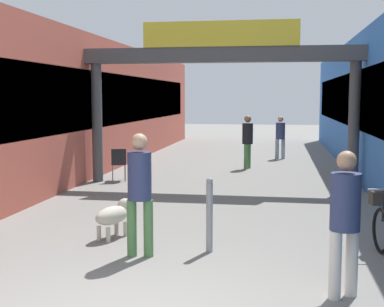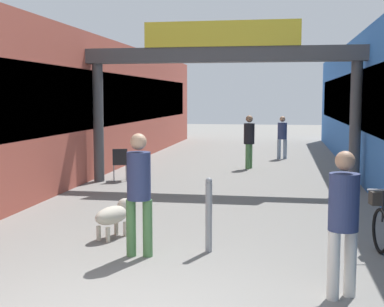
{
  "view_description": "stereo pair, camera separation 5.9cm",
  "coord_description": "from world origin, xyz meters",
  "px_view_note": "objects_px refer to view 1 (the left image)",
  "views": [
    {
      "loc": [
        1.5,
        -4.86,
        2.29
      ],
      "look_at": [
        0.0,
        4.33,
        1.3
      ],
      "focal_mm": 50.0,
      "sensor_mm": 36.0,
      "label": 1
    },
    {
      "loc": [
        1.56,
        -4.85,
        2.29
      ],
      "look_at": [
        0.0,
        4.33,
        1.3
      ],
      "focal_mm": 50.0,
      "sensor_mm": 36.0,
      "label": 2
    }
  ],
  "objects_px": {
    "pedestrian_with_dog": "(140,186)",
    "pedestrian_elderly_walking": "(280,135)",
    "cafe_chair_black_nearer": "(119,161)",
    "pedestrian_companion": "(345,214)",
    "pedestrian_carrying_crate": "(248,138)",
    "dog_on_leash": "(115,214)",
    "bollard_post_metal": "(209,214)"
  },
  "relations": [
    {
      "from": "pedestrian_companion",
      "to": "dog_on_leash",
      "type": "bearing_deg",
      "value": 147.87
    },
    {
      "from": "pedestrian_elderly_walking",
      "to": "cafe_chair_black_nearer",
      "type": "distance_m",
      "value": 7.45
    },
    {
      "from": "pedestrian_with_dog",
      "to": "cafe_chair_black_nearer",
      "type": "bearing_deg",
      "value": 109.48
    },
    {
      "from": "pedestrian_companion",
      "to": "pedestrian_carrying_crate",
      "type": "distance_m",
      "value": 11.06
    },
    {
      "from": "pedestrian_elderly_walking",
      "to": "bollard_post_metal",
      "type": "relative_size",
      "value": 1.42
    },
    {
      "from": "pedestrian_with_dog",
      "to": "cafe_chair_black_nearer",
      "type": "relative_size",
      "value": 2.0
    },
    {
      "from": "cafe_chair_black_nearer",
      "to": "pedestrian_elderly_walking",
      "type": "bearing_deg",
      "value": 54.21
    },
    {
      "from": "pedestrian_elderly_walking",
      "to": "bollard_post_metal",
      "type": "distance_m",
      "value": 12.35
    },
    {
      "from": "pedestrian_companion",
      "to": "cafe_chair_black_nearer",
      "type": "xyz_separation_m",
      "value": [
        -5.05,
        7.82,
        -0.43
      ]
    },
    {
      "from": "pedestrian_with_dog",
      "to": "bollard_post_metal",
      "type": "bearing_deg",
      "value": 21.89
    },
    {
      "from": "pedestrian_with_dog",
      "to": "dog_on_leash",
      "type": "height_order",
      "value": "pedestrian_with_dog"
    },
    {
      "from": "pedestrian_companion",
      "to": "pedestrian_elderly_walking",
      "type": "bearing_deg",
      "value": 92.87
    },
    {
      "from": "pedestrian_elderly_walking",
      "to": "cafe_chair_black_nearer",
      "type": "relative_size",
      "value": 1.78
    },
    {
      "from": "bollard_post_metal",
      "to": "dog_on_leash",
      "type": "bearing_deg",
      "value": 160.76
    },
    {
      "from": "pedestrian_with_dog",
      "to": "bollard_post_metal",
      "type": "xyz_separation_m",
      "value": [
        0.95,
        0.38,
        -0.46
      ]
    },
    {
      "from": "dog_on_leash",
      "to": "cafe_chair_black_nearer",
      "type": "height_order",
      "value": "cafe_chair_black_nearer"
    },
    {
      "from": "pedestrian_carrying_crate",
      "to": "pedestrian_companion",
      "type": "bearing_deg",
      "value": -80.98
    },
    {
      "from": "dog_on_leash",
      "to": "pedestrian_companion",
      "type": "bearing_deg",
      "value": -32.13
    },
    {
      "from": "pedestrian_companion",
      "to": "pedestrian_carrying_crate",
      "type": "height_order",
      "value": "pedestrian_carrying_crate"
    },
    {
      "from": "pedestrian_companion",
      "to": "dog_on_leash",
      "type": "height_order",
      "value": "pedestrian_companion"
    },
    {
      "from": "pedestrian_elderly_walking",
      "to": "pedestrian_companion",
      "type": "bearing_deg",
      "value": -87.13
    },
    {
      "from": "bollard_post_metal",
      "to": "pedestrian_with_dog",
      "type": "bearing_deg",
      "value": -158.11
    },
    {
      "from": "pedestrian_carrying_crate",
      "to": "cafe_chair_black_nearer",
      "type": "bearing_deg",
      "value": -136.86
    },
    {
      "from": "dog_on_leash",
      "to": "bollard_post_metal",
      "type": "height_order",
      "value": "bollard_post_metal"
    },
    {
      "from": "pedestrian_with_dog",
      "to": "pedestrian_elderly_walking",
      "type": "bearing_deg",
      "value": 81.03
    },
    {
      "from": "pedestrian_with_dog",
      "to": "pedestrian_elderly_walking",
      "type": "distance_m",
      "value": 12.85
    },
    {
      "from": "pedestrian_with_dog",
      "to": "pedestrian_elderly_walking",
      "type": "relative_size",
      "value": 1.12
    },
    {
      "from": "pedestrian_companion",
      "to": "pedestrian_elderly_walking",
      "type": "xyz_separation_m",
      "value": [
        -0.7,
        13.86,
        -0.07
      ]
    },
    {
      "from": "pedestrian_companion",
      "to": "pedestrian_with_dog",
      "type": "bearing_deg",
      "value": 156.6
    },
    {
      "from": "cafe_chair_black_nearer",
      "to": "bollard_post_metal",
      "type": "bearing_deg",
      "value": -62.18
    },
    {
      "from": "pedestrian_carrying_crate",
      "to": "cafe_chair_black_nearer",
      "type": "height_order",
      "value": "pedestrian_carrying_crate"
    },
    {
      "from": "pedestrian_elderly_walking",
      "to": "cafe_chair_black_nearer",
      "type": "bearing_deg",
      "value": -125.79
    }
  ]
}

